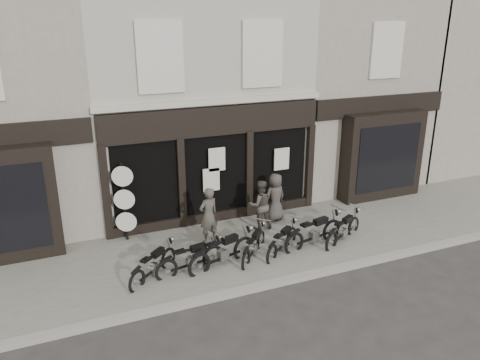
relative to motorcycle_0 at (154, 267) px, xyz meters
name	(u,v)px	position (x,y,z in m)	size (l,w,h in m)	color
ground_plane	(253,263)	(2.71, -0.22, -0.37)	(90.00, 90.00, 0.00)	#2D2B28
pavement	(240,248)	(2.71, 0.68, -0.31)	(30.00, 4.20, 0.12)	#636058
kerb	(273,284)	(2.71, -1.47, -0.30)	(30.00, 0.25, 0.13)	gray
central_building	(186,88)	(2.71, 5.73, 3.71)	(7.30, 6.22, 8.34)	#A59D8D
neighbour_right	(336,80)	(9.06, 5.68, 3.67)	(5.60, 6.73, 8.34)	gray
filler_right	(480,71)	(17.21, 5.78, 3.73)	(11.00, 6.00, 8.20)	gray
motorcycle_0	(154,267)	(0.00, 0.00, 0.00)	(1.60, 1.42, 0.92)	black
motorcycle_1	(191,261)	(0.98, -0.10, 0.02)	(2.01, 0.68, 0.97)	black
motorcycle_2	(223,254)	(1.87, -0.13, 0.05)	(2.15, 0.96, 1.06)	black
motorcycle_3	(254,248)	(2.85, 0.00, -0.01)	(1.43, 1.51, 0.90)	black
motorcycle_4	(282,243)	(3.71, -0.06, -0.01)	(1.62, 1.32, 0.91)	black
motorcycle_5	(314,234)	(4.78, -0.04, 0.06)	(2.19, 0.83, 1.07)	black
motorcycle_6	(343,232)	(5.73, -0.14, 0.02)	(1.85, 1.17, 0.96)	black
man_left	(209,215)	(1.96, 1.29, 0.61)	(0.62, 0.41, 1.71)	#413D35
man_centre	(260,205)	(3.77, 1.58, 0.55)	(0.78, 0.61, 1.60)	#423B35
man_right	(275,197)	(4.50, 1.99, 0.55)	(0.78, 0.51, 1.60)	#3D3632
advert_sign_post	(125,205)	(-0.28, 2.37, 0.87)	(0.60, 0.40, 2.54)	black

